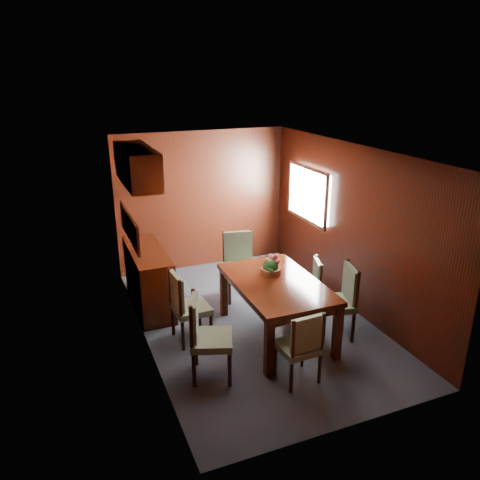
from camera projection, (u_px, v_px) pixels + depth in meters
name	position (u px, v px, depth m)	size (l,w,h in m)	color
ground	(254.00, 321.00, 6.59)	(4.50, 4.50, 0.00)	#313744
room_shell	(238.00, 205.00, 6.29)	(3.06, 4.52, 2.41)	black
sideboard	(149.00, 279.00, 6.87)	(0.48, 1.40, 0.90)	black
dining_table	(276.00, 289.00, 6.04)	(1.06, 1.68, 0.78)	black
chair_left_near	(205.00, 333.00, 5.25)	(0.59, 0.61, 1.01)	black
chair_left_far	(185.00, 303.00, 5.95)	(0.47, 0.49, 0.97)	black
chair_right_near	(341.00, 297.00, 6.09)	(0.56, 0.57, 0.99)	black
chair_right_far	(310.00, 285.00, 6.61)	(0.51, 0.52, 0.86)	black
chair_head	(302.00, 344.00, 5.15)	(0.45, 0.43, 0.90)	black
chair_foot	(239.00, 261.00, 7.19)	(0.57, 0.55, 1.04)	black
flower_centerpiece	(271.00, 264.00, 6.18)	(0.29, 0.29, 0.29)	#B05A35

